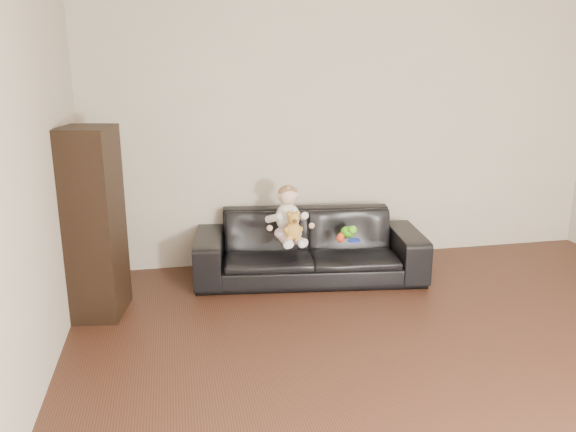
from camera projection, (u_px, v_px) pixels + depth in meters
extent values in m
plane|color=#3D2115|center=(505.00, 415.00, 3.06)|extent=(5.50, 5.50, 0.00)
plane|color=#C0B6A1|center=(354.00, 125.00, 5.32)|extent=(5.00, 0.00, 5.00)
imported|color=black|center=(309.00, 246.00, 5.00)|extent=(2.09, 1.04, 0.59)
cube|color=black|center=(94.00, 223.00, 4.17)|extent=(0.43, 0.54, 1.43)
cube|color=silver|center=(93.00, 181.00, 4.09)|extent=(0.22, 0.28, 0.28)
ellipsoid|color=white|center=(288.00, 233.00, 4.83)|extent=(0.29, 0.26, 0.13)
ellipsoid|color=white|center=(288.00, 217.00, 4.81)|extent=(0.25, 0.22, 0.25)
sphere|color=beige|center=(288.00, 195.00, 4.74)|extent=(0.20, 0.20, 0.16)
ellipsoid|color=#8C603F|center=(288.00, 192.00, 4.75)|extent=(0.20, 0.20, 0.12)
cylinder|color=white|center=(286.00, 241.00, 4.68)|extent=(0.12, 0.21, 0.08)
cylinder|color=white|center=(298.00, 241.00, 4.70)|extent=(0.12, 0.21, 0.08)
sphere|color=white|center=(287.00, 245.00, 4.58)|extent=(0.08, 0.08, 0.07)
sphere|color=white|center=(302.00, 244.00, 4.60)|extent=(0.08, 0.08, 0.07)
cylinder|color=white|center=(274.00, 218.00, 4.73)|extent=(0.10, 0.18, 0.11)
cylinder|color=white|center=(304.00, 216.00, 4.78)|extent=(0.10, 0.18, 0.11)
ellipsoid|color=#C28D37|center=(293.00, 231.00, 4.67)|extent=(0.17, 0.16, 0.15)
sphere|color=#C28D37|center=(293.00, 218.00, 4.62)|extent=(0.13, 0.13, 0.10)
sphere|color=#C28D37|center=(289.00, 214.00, 4.62)|extent=(0.05, 0.05, 0.04)
sphere|color=#C28D37|center=(297.00, 213.00, 4.63)|extent=(0.05, 0.05, 0.04)
sphere|color=#593819|center=(295.00, 221.00, 4.58)|extent=(0.05, 0.05, 0.04)
ellipsoid|color=#5ADD1A|center=(348.00, 232.00, 4.92)|extent=(0.13, 0.15, 0.10)
sphere|color=red|center=(341.00, 238.00, 4.79)|extent=(0.09, 0.09, 0.07)
cylinder|color=#1B2DD9|center=(354.00, 240.00, 4.83)|extent=(0.14, 0.14, 0.02)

